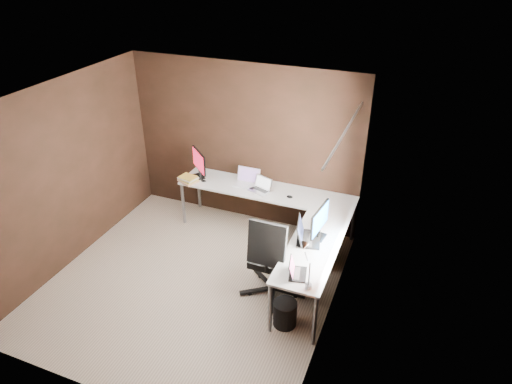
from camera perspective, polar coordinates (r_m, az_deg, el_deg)
room at (r=5.38m, az=-5.33°, el=-1.32°), size 3.60×3.60×2.50m
desk at (r=6.29m, az=2.95°, el=-2.63°), size 2.65×2.25×0.73m
drawer_pedestal at (r=6.47m, az=8.13°, el=-5.98°), size 0.42×0.50×0.60m
monitor_left at (r=7.05m, az=-7.13°, el=3.67°), size 0.38×0.36×0.43m
monitor_right at (r=5.63m, az=7.96°, el=-3.57°), size 0.15×0.52×0.43m
laptop_white at (r=6.87m, az=-1.10°, el=1.41°), size 0.36×0.26×0.24m
laptop_silver at (r=6.70m, az=0.63°, el=0.55°), size 0.36×0.31×0.21m
laptop_black_big at (r=5.68m, az=6.22°, el=-5.43°), size 0.37×0.46×0.27m
laptop_black_small at (r=5.14m, az=4.97°, el=-9.86°), size 0.25×0.31×0.18m
book_stack at (r=7.02m, az=-8.47°, el=1.61°), size 0.34×0.31×0.09m
mouse_left at (r=6.99m, az=-6.58°, el=1.39°), size 0.10×0.08×0.03m
mouse_corner at (r=6.54m, az=4.23°, el=-0.60°), size 0.10×0.08×0.04m
desk_lamp at (r=4.86m, az=6.24°, el=-8.37°), size 0.18×0.20×0.52m
office_chair at (r=5.80m, az=2.02°, el=-9.90°), size 0.66×0.66×1.18m
wastebasket at (r=5.53m, az=3.64°, el=-14.91°), size 0.33×0.33×0.32m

